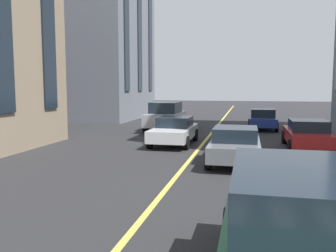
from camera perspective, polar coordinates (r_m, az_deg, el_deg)
name	(u,v)px	position (r m, az deg, el deg)	size (l,w,h in m)	color
lane_centre_line	(200,148)	(17.05, 5.04, -3.46)	(80.00, 0.16, 0.01)	#D8C64C
car_green_mid	(302,239)	(4.97, 20.57, -16.49)	(4.70, 2.14, 1.88)	#1E6038
car_white_oncoming	(174,130)	(17.99, 1.02, -0.68)	(4.40, 1.95, 1.37)	silver
car_red_parked_b	(307,134)	(17.75, 21.28, -1.20)	(4.40, 1.95, 1.37)	#B21E1E
car_silver_trailing	(166,116)	(23.71, -0.34, 1.62)	(4.70, 2.14, 1.88)	#B7BABF
car_blue_parked_a	(263,119)	(25.07, 14.81, 1.05)	(3.90, 1.89, 1.40)	navy
car_grey_far	(235,144)	(13.83, 10.66, -2.87)	(4.40, 1.95, 1.37)	slate
building_left_near	(83,20)	(35.45, -13.31, 16.10)	(10.71, 10.89, 18.11)	slate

